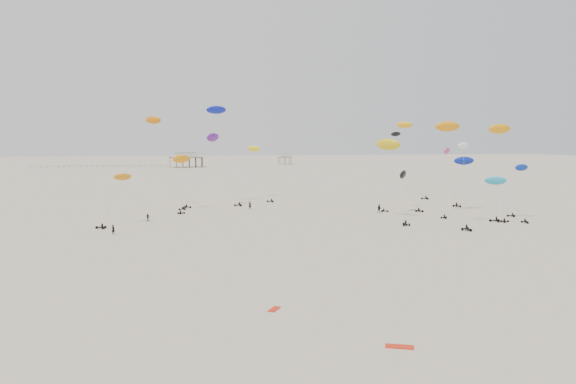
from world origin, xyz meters
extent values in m
plane|color=#C4B39B|center=(0.00, 200.00, 0.00)|extent=(900.00, 900.00, 0.00)
cube|color=brown|center=(-10.00, 350.00, 6.15)|extent=(21.00, 13.00, 0.30)
cube|color=silver|center=(-10.00, 350.00, 7.90)|extent=(14.00, 8.40, 3.20)
cube|color=#B2B2AD|center=(-10.00, 350.00, 9.65)|extent=(15.00, 9.00, 0.30)
cube|color=brown|center=(60.00, 380.00, 5.15)|extent=(9.00, 7.00, 0.30)
cube|color=silver|center=(60.00, 380.00, 6.50)|extent=(5.60, 4.20, 2.40)
cube|color=#B2B2AD|center=(60.00, 380.00, 7.85)|extent=(6.00, 4.50, 0.30)
cube|color=black|center=(-62.00, 350.00, 1.45)|extent=(80.00, 0.10, 0.10)
cylinder|color=gray|center=(44.80, 87.95, 4.15)|extent=(0.03, 0.03, 9.31)
ellipsoid|color=#1BA0D0|center=(41.84, 88.72, 8.40)|extent=(4.46, 3.49, 2.08)
cylinder|color=gray|center=(-31.56, 100.42, 4.63)|extent=(0.03, 0.03, 10.82)
ellipsoid|color=orange|center=(-29.80, 103.71, 9.18)|extent=(3.70, 2.23, 1.73)
cylinder|color=gray|center=(33.59, 85.60, 7.72)|extent=(0.03, 0.03, 17.41)
ellipsoid|color=white|center=(35.68, 90.42, 15.22)|extent=(3.24, 2.10, 1.48)
cylinder|color=gray|center=(47.51, 116.46, 6.92)|extent=(0.03, 0.03, 12.67)
ellipsoid|color=#D93390|center=(46.64, 117.71, 13.80)|extent=(3.71, 3.98, 1.97)
cylinder|color=gray|center=(-18.17, 120.44, 5.86)|extent=(0.03, 0.03, 14.23)
ellipsoid|color=orange|center=(-17.98, 125.25, 11.95)|extent=(4.88, 3.99, 2.31)
cylinder|color=gray|center=(33.23, 108.71, 4.21)|extent=(0.03, 0.03, 8.01)
ellipsoid|color=black|center=(31.46, 109.46, 8.56)|extent=(4.02, 4.81, 2.29)
cylinder|color=gray|center=(47.61, 91.26, 5.35)|extent=(0.03, 0.03, 12.44)
ellipsoid|color=#0C30A1|center=(50.88, 93.64, 10.68)|extent=(3.49, 1.61, 1.62)
cylinder|color=gray|center=(48.98, 103.38, 5.66)|extent=(0.03, 0.03, 18.10)
ellipsoid|color=#0C22A7|center=(47.35, 110.71, 11.55)|extent=(4.99, 2.76, 2.33)
cylinder|color=gray|center=(4.30, 142.71, 6.94)|extent=(0.03, 0.03, 19.18)
ellipsoid|color=yellow|center=(3.16, 149.89, 14.05)|extent=(4.52, 5.04, 2.35)
cylinder|color=gray|center=(-6.31, 132.84, 12.01)|extent=(0.03, 0.03, 24.93)
ellipsoid|color=#0E1BBC|center=(-8.53, 137.63, 24.28)|extent=(5.92, 3.87, 2.68)
cylinder|color=gray|center=(29.65, 112.59, 8.95)|extent=(0.03, 0.03, 18.26)
ellipsoid|color=black|center=(32.06, 115.40, 17.83)|extent=(3.26, 2.31, 1.46)
cylinder|color=gray|center=(-21.23, 128.26, 10.58)|extent=(0.03, 0.03, 23.35)
ellipsoid|color=orange|center=(-24.46, 133.41, 21.37)|extent=(4.78, 4.08, 2.28)
cylinder|color=gray|center=(47.74, 138.64, 10.41)|extent=(0.03, 0.03, 21.62)
ellipsoid|color=#FEB115|center=(46.55, 143.36, 20.92)|extent=(5.00, 4.65, 2.38)
cylinder|color=gray|center=(-13.39, 128.61, 8.43)|extent=(0.03, 0.03, 17.16)
ellipsoid|color=#681B99|center=(-10.08, 130.19, 17.11)|extent=(4.66, 5.29, 2.55)
cylinder|color=gray|center=(23.51, 94.47, 7.56)|extent=(0.03, 0.03, 17.50)
ellipsoid|color=gold|center=(23.87, 99.95, 15.45)|extent=(5.24, 6.27, 2.97)
cylinder|color=gray|center=(38.05, 101.66, 9.54)|extent=(0.03, 0.03, 21.16)
ellipsoid|color=orange|center=(40.76, 106.70, 19.46)|extent=(5.97, 3.16, 2.85)
cylinder|color=gray|center=(43.87, 91.30, 9.25)|extent=(0.03, 0.03, 17.31)
ellipsoid|color=#FF980D|center=(44.87, 92.65, 18.62)|extent=(4.92, 2.07, 2.45)
imported|color=black|center=(-30.52, 90.00, 0.00)|extent=(0.88, 0.78, 2.02)
imported|color=black|center=(25.42, 108.35, 0.00)|extent=(1.27, 1.06, 2.25)
imported|color=black|center=(-25.24, 105.65, 0.00)|extent=(1.25, 1.13, 1.87)
imported|color=black|center=(-2.16, 121.45, 0.00)|extent=(0.97, 0.85, 2.23)
cube|color=red|center=(-3.54, 29.61, 0.00)|extent=(2.38, 1.70, 0.08)
cube|color=red|center=(-11.31, 41.35, 0.00)|extent=(1.58, 1.88, 0.07)
camera|label=1|loc=(-20.95, -10.18, 15.99)|focal=35.00mm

